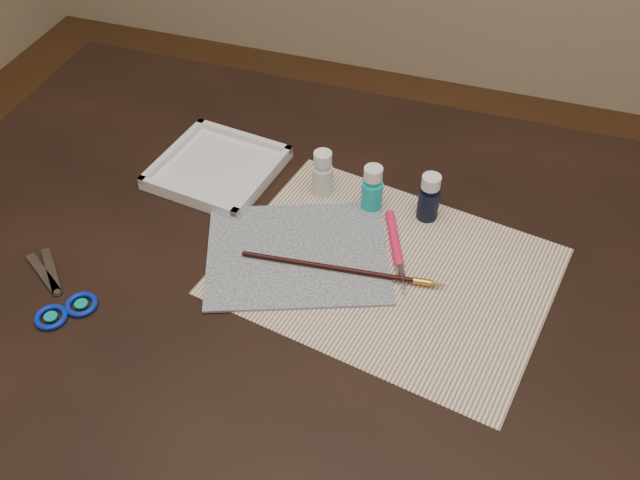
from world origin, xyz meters
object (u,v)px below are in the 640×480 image
(palette_tray, at_px, (217,167))
(scissors, at_px, (49,287))
(canvas, at_px, (297,254))
(paint_bottle_navy, at_px, (429,197))
(paint_bottle_cyan, at_px, (372,189))
(paint_bottle_white, at_px, (323,173))
(paper, at_px, (387,271))

(palette_tray, bearing_deg, scissors, -110.46)
(canvas, relative_size, paint_bottle_navy, 3.27)
(paint_bottle_cyan, bearing_deg, canvas, -119.20)
(paint_bottle_cyan, xyz_separation_m, scissors, (-0.37, -0.30, -0.03))
(paint_bottle_white, relative_size, paint_bottle_navy, 0.99)
(paper, bearing_deg, paint_bottle_white, 136.38)
(paint_bottle_white, relative_size, scissors, 0.46)
(paper, relative_size, paint_bottle_navy, 5.58)
(paper, xyz_separation_m, paint_bottle_cyan, (-0.06, 0.12, 0.04))
(paint_bottle_white, xyz_separation_m, scissors, (-0.29, -0.31, -0.03))
(paper, height_order, paint_bottle_white, paint_bottle_white)
(paint_bottle_white, bearing_deg, palette_tray, -177.92)
(paint_bottle_white, bearing_deg, paint_bottle_navy, -1.43)
(scissors, bearing_deg, palette_tray, -78.12)
(canvas, distance_m, palette_tray, 0.23)
(paint_bottle_cyan, bearing_deg, palette_tray, 178.86)
(canvas, height_order, palette_tray, palette_tray)
(paper, relative_size, paint_bottle_white, 5.63)
(canvas, distance_m, paint_bottle_white, 0.15)
(canvas, distance_m, paint_bottle_cyan, 0.15)
(canvas, height_order, paint_bottle_cyan, paint_bottle_cyan)
(paint_bottle_cyan, distance_m, scissors, 0.48)
(paint_bottle_white, xyz_separation_m, palette_tray, (-0.18, -0.01, -0.03))
(paint_bottle_white, relative_size, paint_bottle_cyan, 0.99)
(paint_bottle_navy, bearing_deg, paint_bottle_cyan, -175.05)
(paper, bearing_deg, paint_bottle_navy, 77.64)
(paper, distance_m, paint_bottle_navy, 0.14)
(paint_bottle_navy, bearing_deg, scissors, -146.16)
(canvas, relative_size, scissors, 1.53)
(canvas, height_order, paint_bottle_navy, paint_bottle_navy)
(canvas, distance_m, paint_bottle_navy, 0.21)
(paper, distance_m, paint_bottle_white, 0.20)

